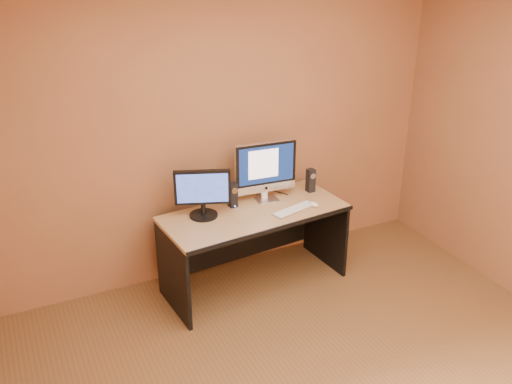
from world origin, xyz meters
The scene contains 10 objects.
walls centered at (0.00, 0.00, 1.30)m, with size 4.00×4.00×2.60m, color #925D3A, non-canonical shape.
desk centered at (0.09, 1.55, 0.35)m, with size 1.52×0.67×0.71m, color tan, non-canonical shape.
imac centered at (0.28, 1.71, 0.97)m, with size 0.54×0.20×0.52m, color silver, non-canonical shape.
second_monitor centered at (-0.32, 1.65, 0.91)m, with size 0.46×0.23×0.40m, color black, non-canonical shape.
speaker_left centered at (-0.04, 1.72, 0.81)m, with size 0.06×0.07×0.21m, color black, non-canonical shape.
speaker_right centered at (0.71, 1.70, 0.81)m, with size 0.06×0.07×0.21m, color black, non-canonical shape.
keyboard centered at (0.39, 1.43, 0.71)m, with size 0.41×0.11×0.02m, color silver.
mouse centered at (0.58, 1.43, 0.72)m, with size 0.06×0.10×0.03m, color white.
cable_a centered at (0.44, 1.81, 0.71)m, with size 0.01×0.01×0.21m, color black.
cable_b centered at (0.25, 1.84, 0.71)m, with size 0.01×0.01×0.17m, color black.
Camera 1 is at (-1.72, -2.24, 2.80)m, focal length 40.00 mm.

